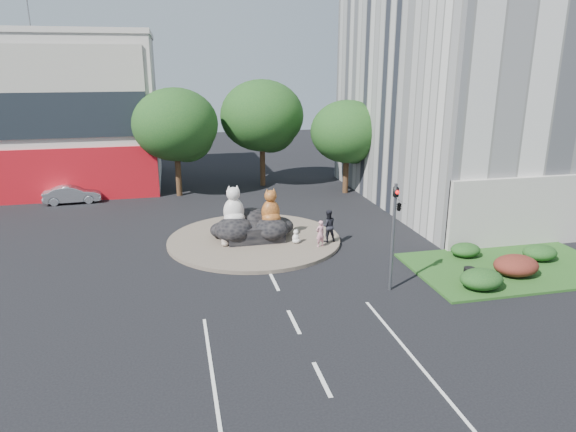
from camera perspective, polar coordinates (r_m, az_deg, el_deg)
name	(u,v)px	position (r m, az deg, el deg)	size (l,w,h in m)	color
ground	(294,322)	(21.03, 0.65, -11.69)	(120.00, 120.00, 0.00)	black
roundabout_island	(254,240)	(30.01, -3.78, -2.63)	(10.00, 10.00, 0.20)	brown
rock_plinth	(254,231)	(29.83, -3.80, -1.63)	(3.20, 2.60, 0.90)	black
grass_verge	(511,268)	(28.39, 23.51, -5.27)	(10.00, 6.00, 0.12)	#204E1A
tree_left	(176,128)	(40.35, -12.29, 9.53)	(6.46, 6.46, 8.27)	#382314
tree_mid	(263,119)	(42.94, -2.84, 10.71)	(6.84, 6.84, 8.76)	#382314
tree_right	(348,135)	(40.70, 6.64, 8.97)	(5.70, 5.70, 7.30)	#382314
hedge_near_green	(481,279)	(25.04, 20.69, -6.58)	(2.00, 1.60, 0.90)	#123A16
hedge_red	(516,265)	(27.17, 24.00, -5.04)	(2.20, 1.76, 0.99)	#481D13
hedge_mid_green	(540,252)	(29.79, 26.18, -3.65)	(1.80, 1.44, 0.81)	#123A16
hedge_back_green	(465,250)	(28.81, 19.11, -3.58)	(1.60, 1.28, 0.72)	#123A16
traffic_light	(396,214)	(23.00, 11.95, 0.22)	(0.44, 1.24, 5.00)	#595B60
street_lamp	(478,161)	(31.61, 20.41, 5.71)	(2.34, 0.22, 8.06)	#595B60
cat_white	(234,205)	(29.36, -6.07, 1.26)	(1.37, 1.19, 2.28)	beige
cat_tabby	(271,206)	(29.38, -1.95, 1.13)	(1.24, 1.07, 2.06)	#B45225
kitten_calico	(225,239)	(28.73, -7.04, -2.55)	(0.48, 0.41, 0.80)	silver
kitten_white	(296,236)	(28.97, 0.88, -2.23)	(0.50, 0.43, 0.83)	silver
pedestrian_pink	(320,234)	(28.35, 3.60, -1.96)	(0.55, 0.36, 1.51)	#CF8697
pedestrian_dark	(328,226)	(29.13, 4.45, -1.09)	(0.91, 0.71, 1.87)	black
parked_car	(72,194)	(41.21, -22.84, 2.25)	(1.41, 4.04, 1.33)	#AFB2B8
litter_bin	(469,275)	(25.64, 19.46, -6.16)	(0.52, 0.52, 0.69)	black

